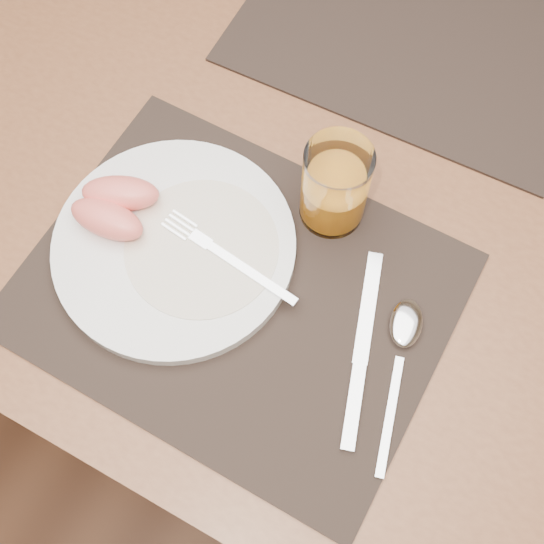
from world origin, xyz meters
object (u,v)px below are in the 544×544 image
(plate, at_px, (174,246))
(spoon, at_px, (404,336))
(table, at_px, (322,180))
(placemat_far, at_px, (420,27))
(placemat_near, at_px, (237,291))
(knife, at_px, (360,364))
(fork, at_px, (218,251))
(juice_glass, at_px, (335,189))

(plate, distance_m, spoon, 0.27)
(table, bearing_deg, plate, -112.33)
(placemat_far, distance_m, spoon, 0.43)
(placemat_near, bearing_deg, plate, 172.63)
(placemat_far, bearing_deg, table, -97.05)
(table, xyz_separation_m, knife, (0.15, -0.23, 0.09))
(knife, bearing_deg, placemat_far, 105.57)
(placemat_near, relative_size, spoon, 2.36)
(placemat_far, height_order, plate, plate)
(plate, bearing_deg, table, 67.67)
(placemat_near, bearing_deg, knife, -4.33)
(placemat_near, distance_m, spoon, 0.19)
(placemat_near, bearing_deg, fork, 145.83)
(knife, distance_m, spoon, 0.06)
(fork, xyz_separation_m, juice_glass, (0.08, 0.11, 0.03))
(plate, height_order, fork, fork)
(spoon, bearing_deg, fork, -176.96)
(placemat_near, relative_size, juice_glass, 4.04)
(knife, xyz_separation_m, juice_glass, (-0.11, 0.15, 0.05))
(placemat_far, bearing_deg, plate, -104.76)
(placemat_near, distance_m, juice_glass, 0.15)
(knife, bearing_deg, placemat_near, 175.67)
(placemat_near, height_order, placemat_far, same)
(knife, relative_size, spoon, 1.13)
(fork, xyz_separation_m, spoon, (0.22, 0.01, -0.01))
(placemat_near, bearing_deg, placemat_far, 86.40)
(table, distance_m, plate, 0.25)
(table, height_order, knife, knife)
(table, distance_m, spoon, 0.27)
(placemat_near, height_order, knife, knife)
(fork, height_order, juice_glass, juice_glass)
(table, height_order, fork, fork)
(placemat_near, relative_size, placemat_far, 1.00)
(juice_glass, bearing_deg, table, 119.29)
(fork, distance_m, juice_glass, 0.14)
(plate, bearing_deg, juice_glass, 43.85)
(placemat_near, relative_size, plate, 1.67)
(placemat_near, bearing_deg, spoon, 11.27)
(plate, xyz_separation_m, fork, (0.05, 0.01, 0.01))
(knife, height_order, spoon, spoon)
(table, bearing_deg, fork, -100.65)
(table, height_order, placemat_far, placemat_far)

